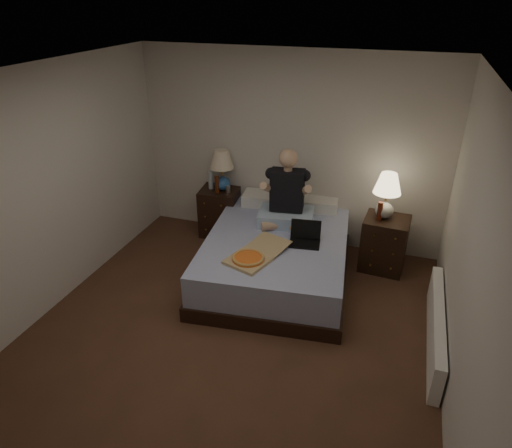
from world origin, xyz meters
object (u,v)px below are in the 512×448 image
(beer_bottle_right, at_px, (380,211))
(person, at_px, (287,188))
(nightstand_right, at_px, (384,244))
(beer_bottle_left, at_px, (217,184))
(lamp_right, at_px, (386,196))
(laptop, at_px, (305,235))
(water_bottle, at_px, (211,180))
(bed, at_px, (277,256))
(pizza_box, at_px, (248,259))
(nightstand_left, at_px, (220,211))
(radiator, at_px, (436,327))
(lamp_left, at_px, (222,170))
(soda_can, at_px, (228,189))

(beer_bottle_right, height_order, person, person)
(nightstand_right, relative_size, person, 0.72)
(nightstand_right, height_order, beer_bottle_left, beer_bottle_left)
(lamp_right, bearing_deg, beer_bottle_right, -119.86)
(laptop, bearing_deg, water_bottle, 141.99)
(bed, bearing_deg, laptop, -20.00)
(person, xyz_separation_m, pizza_box, (-0.14, -0.99, -0.42))
(nightstand_left, bearing_deg, water_bottle, 174.22)
(laptop, xyz_separation_m, radiator, (1.45, -0.60, -0.45))
(nightstand_left, height_order, beer_bottle_left, beer_bottle_left)
(nightstand_left, xyz_separation_m, pizza_box, (0.92, -1.42, 0.24))
(nightstand_left, relative_size, lamp_right, 1.19)
(beer_bottle_right, distance_m, person, 1.12)
(lamp_left, distance_m, water_bottle, 0.23)
(soda_can, xyz_separation_m, radiator, (2.69, -1.41, -0.51))
(laptop, bearing_deg, beer_bottle_left, 142.77)
(laptop, height_order, pizza_box, laptop)
(nightstand_right, xyz_separation_m, water_bottle, (-2.36, 0.20, 0.45))
(nightstand_left, distance_m, beer_bottle_right, 2.21)
(lamp_left, distance_m, beer_bottle_right, 2.12)
(nightstand_left, bearing_deg, laptop, -37.93)
(laptop, bearing_deg, radiator, -30.77)
(lamp_right, height_order, laptop, lamp_right)
(beer_bottle_right, bearing_deg, soda_can, 174.00)
(bed, distance_m, radiator, 1.92)
(laptop, height_order, radiator, laptop)
(lamp_right, height_order, beer_bottle_left, lamp_right)
(nightstand_right, bearing_deg, bed, -150.26)
(bed, distance_m, lamp_left, 1.44)
(person, height_order, pizza_box, person)
(bed, bearing_deg, person, 82.17)
(water_bottle, xyz_separation_m, laptop, (1.51, -0.86, -0.14))
(person, height_order, laptop, person)
(nightstand_left, bearing_deg, radiator, -33.37)
(soda_can, bearing_deg, lamp_left, 152.26)
(lamp_right, relative_size, person, 0.60)
(bed, height_order, soda_can, soda_can)
(bed, bearing_deg, water_bottle, 139.67)
(bed, distance_m, pizza_box, 0.72)
(soda_can, bearing_deg, person, -22.53)
(beer_bottle_right, bearing_deg, laptop, -141.18)
(pizza_box, bearing_deg, soda_can, 137.33)
(pizza_box, bearing_deg, laptop, 67.34)
(lamp_left, bearing_deg, pizza_box, -58.58)
(bed, relative_size, laptop, 6.26)
(lamp_left, distance_m, person, 1.10)
(beer_bottle_left, bearing_deg, lamp_left, 70.13)
(nightstand_left, bearing_deg, person, -28.26)
(lamp_right, bearing_deg, water_bottle, 175.51)
(soda_can, bearing_deg, pizza_box, -60.72)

